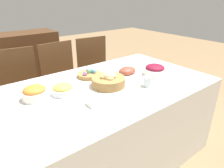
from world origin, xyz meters
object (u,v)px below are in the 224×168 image
at_px(egg_basket, 89,74).
at_px(fork, 123,107).
at_px(chair_far_center, 63,80).
at_px(ham_platter, 127,72).
at_px(carrot_bowl, 35,93).
at_px(spoon, 155,93).
at_px(bread_basket, 108,80).
at_px(sideboard, 16,68).
at_px(beet_salad_bowl, 155,70).
at_px(chair_far_right, 96,72).
at_px(pineapple_bowl, 63,89).
at_px(knife, 153,94).
at_px(drinking_cup, 147,82).
at_px(dinner_plate, 139,100).
at_px(butter_dish, 97,102).
at_px(chair_far_left, 21,92).

distance_m(egg_basket, fork, 0.61).
xyz_separation_m(chair_far_center, egg_basket, (-0.01, -0.62, 0.28)).
bearing_deg(ham_platter, carrot_bowl, 176.97).
bearing_deg(egg_basket, spoon, -70.78).
relative_size(bread_basket, fork, 1.56).
height_order(sideboard, beet_salad_bowl, sideboard).
xyz_separation_m(chair_far_right, pineapple_bowl, (-0.83, -0.80, 0.29)).
bearing_deg(knife, chair_far_right, 74.67).
bearing_deg(carrot_bowl, ham_platter, -3.03).
height_order(sideboard, bread_basket, sideboard).
bearing_deg(bread_basket, fork, -110.90).
relative_size(chair_far_center, chair_far_right, 1.00).
xyz_separation_m(ham_platter, pineapple_bowl, (-0.65, -0.01, 0.01)).
relative_size(ham_platter, knife, 1.56).
height_order(bread_basket, egg_basket, bread_basket).
xyz_separation_m(sideboard, drinking_cup, (0.56, -1.97, 0.32)).
distance_m(egg_basket, carrot_bowl, 0.54).
bearing_deg(chair_far_center, ham_platter, -71.53).
distance_m(pineapple_bowl, knife, 0.67).
bearing_deg(sideboard, knife, -77.25).
bearing_deg(knife, carrot_bowl, 144.92).
relative_size(beet_salad_bowl, fork, 1.17).
bearing_deg(ham_platter, drinking_cup, -99.69).
relative_size(beet_salad_bowl, spoon, 1.17).
xyz_separation_m(pineapple_bowl, carrot_bowl, (-0.19, 0.05, 0.01)).
height_order(dinner_plate, butter_dish, butter_dish).
bearing_deg(drinking_cup, fork, -160.66).
bearing_deg(sideboard, fork, -84.93).
bearing_deg(dinner_plate, carrot_bowl, 139.80).
bearing_deg(butter_dish, dinner_plate, -29.04).
distance_m(egg_basket, dinner_plate, 0.60).
xyz_separation_m(chair_far_center, fork, (-0.12, -1.22, 0.25)).
bearing_deg(chair_far_right, egg_basket, -121.90).
xyz_separation_m(egg_basket, beet_salad_bowl, (0.51, -0.33, 0.02)).
bearing_deg(fork, chair_far_left, 105.29).
distance_m(pineapple_bowl, drinking_cup, 0.67).
distance_m(sideboard, carrot_bowl, 1.68).
xyz_separation_m(sideboard, fork, (0.19, -2.10, 0.28)).
bearing_deg(spoon, ham_platter, 77.62).
height_order(spoon, drinking_cup, drinking_cup).
height_order(chair_far_left, sideboard, sideboard).
bearing_deg(fork, pineapple_bowl, 117.56).
bearing_deg(knife, drinking_cup, 56.55).
relative_size(dinner_plate, knife, 1.37).
bearing_deg(carrot_bowl, bread_basket, -14.86).
relative_size(ham_platter, spoon, 1.56).
height_order(chair_far_right, egg_basket, chair_far_right).
bearing_deg(sideboard, dinner_plate, -81.05).
xyz_separation_m(dinner_plate, drinking_cup, (0.23, 0.13, 0.03)).
bearing_deg(egg_basket, chair_far_center, 88.84).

